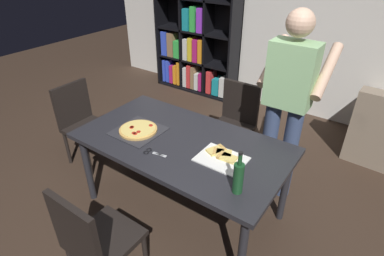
{
  "coord_description": "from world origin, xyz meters",
  "views": [
    {
      "loc": [
        1.3,
        -1.7,
        2.15
      ],
      "look_at": [
        0.0,
        0.15,
        0.8
      ],
      "focal_mm": 28.95,
      "sensor_mm": 36.0,
      "label": 1
    }
  ],
  "objects_px": {
    "chair_far_side": "(235,119)",
    "bookshelf": "(195,38)",
    "dining_table": "(182,148)",
    "kitchen_scissors": "(152,152)",
    "wine_bottle": "(238,177)",
    "chair_left_end": "(81,120)",
    "pepperoni_pizza_on_tray": "(138,130)",
    "chair_near_camera": "(93,239)",
    "person_serving_pizza": "(288,99)"
  },
  "relations": [
    {
      "from": "chair_far_side",
      "to": "bookshelf",
      "type": "xyz_separation_m",
      "value": [
        -1.51,
        1.41,
        0.35
      ]
    },
    {
      "from": "dining_table",
      "to": "chair_far_side",
      "type": "xyz_separation_m",
      "value": [
        0.0,
        0.97,
        -0.17
      ]
    },
    {
      "from": "chair_far_side",
      "to": "kitchen_scissors",
      "type": "relative_size",
      "value": 4.57
    },
    {
      "from": "wine_bottle",
      "to": "kitchen_scissors",
      "type": "distance_m",
      "value": 0.76
    },
    {
      "from": "chair_far_side",
      "to": "kitchen_scissors",
      "type": "bearing_deg",
      "value": -94.05
    },
    {
      "from": "chair_left_end",
      "to": "kitchen_scissors",
      "type": "height_order",
      "value": "chair_left_end"
    },
    {
      "from": "pepperoni_pizza_on_tray",
      "to": "kitchen_scissors",
      "type": "xyz_separation_m",
      "value": [
        0.31,
        -0.17,
        -0.01
      ]
    },
    {
      "from": "chair_near_camera",
      "to": "kitchen_scissors",
      "type": "xyz_separation_m",
      "value": [
        -0.09,
        0.7,
        0.24
      ]
    },
    {
      "from": "chair_left_end",
      "to": "wine_bottle",
      "type": "relative_size",
      "value": 2.85
    },
    {
      "from": "bookshelf",
      "to": "kitchen_scissors",
      "type": "bearing_deg",
      "value": -61.69
    },
    {
      "from": "dining_table",
      "to": "chair_near_camera",
      "type": "relative_size",
      "value": 1.95
    },
    {
      "from": "chair_far_side",
      "to": "kitchen_scissors",
      "type": "height_order",
      "value": "chair_far_side"
    },
    {
      "from": "chair_left_end",
      "to": "bookshelf",
      "type": "height_order",
      "value": "bookshelf"
    },
    {
      "from": "bookshelf",
      "to": "kitchen_scissors",
      "type": "xyz_separation_m",
      "value": [
        1.43,
        -2.65,
        -0.1
      ]
    },
    {
      "from": "person_serving_pizza",
      "to": "dining_table",
      "type": "bearing_deg",
      "value": -128.31
    },
    {
      "from": "chair_near_camera",
      "to": "wine_bottle",
      "type": "distance_m",
      "value": 1.02
    },
    {
      "from": "wine_bottle",
      "to": "kitchen_scissors",
      "type": "xyz_separation_m",
      "value": [
        -0.75,
        0.01,
        -0.11
      ]
    },
    {
      "from": "person_serving_pizza",
      "to": "wine_bottle",
      "type": "height_order",
      "value": "person_serving_pizza"
    },
    {
      "from": "dining_table",
      "to": "chair_left_end",
      "type": "relative_size",
      "value": 1.95
    },
    {
      "from": "chair_left_end",
      "to": "dining_table",
      "type": "bearing_deg",
      "value": 0.0
    },
    {
      "from": "pepperoni_pizza_on_tray",
      "to": "wine_bottle",
      "type": "xyz_separation_m",
      "value": [
        1.05,
        -0.18,
        0.1
      ]
    },
    {
      "from": "bookshelf",
      "to": "wine_bottle",
      "type": "height_order",
      "value": "bookshelf"
    },
    {
      "from": "bookshelf",
      "to": "chair_far_side",
      "type": "bearing_deg",
      "value": -42.98
    },
    {
      "from": "chair_near_camera",
      "to": "chair_far_side",
      "type": "bearing_deg",
      "value": 90.0
    },
    {
      "from": "chair_near_camera",
      "to": "person_serving_pizza",
      "type": "relative_size",
      "value": 0.51
    },
    {
      "from": "person_serving_pizza",
      "to": "kitchen_scissors",
      "type": "relative_size",
      "value": 8.89
    },
    {
      "from": "bookshelf",
      "to": "pepperoni_pizza_on_tray",
      "type": "xyz_separation_m",
      "value": [
        1.12,
        -2.47,
        -0.09
      ]
    },
    {
      "from": "chair_far_side",
      "to": "kitchen_scissors",
      "type": "xyz_separation_m",
      "value": [
        -0.09,
        -1.24,
        0.24
      ]
    },
    {
      "from": "bookshelf",
      "to": "person_serving_pizza",
      "type": "xyz_separation_m",
      "value": [
        2.1,
        -1.63,
        0.14
      ]
    },
    {
      "from": "chair_far_side",
      "to": "chair_left_end",
      "type": "relative_size",
      "value": 1.0
    },
    {
      "from": "chair_near_camera",
      "to": "chair_left_end",
      "type": "bearing_deg",
      "value": 144.69
    },
    {
      "from": "chair_far_side",
      "to": "dining_table",
      "type": "bearing_deg",
      "value": -90.0
    },
    {
      "from": "chair_far_side",
      "to": "person_serving_pizza",
      "type": "xyz_separation_m",
      "value": [
        0.59,
        -0.22,
        0.49
      ]
    },
    {
      "from": "dining_table",
      "to": "pepperoni_pizza_on_tray",
      "type": "height_order",
      "value": "pepperoni_pizza_on_tray"
    },
    {
      "from": "bookshelf",
      "to": "pepperoni_pizza_on_tray",
      "type": "height_order",
      "value": "bookshelf"
    },
    {
      "from": "chair_left_end",
      "to": "pepperoni_pizza_on_tray",
      "type": "relative_size",
      "value": 2.32
    },
    {
      "from": "chair_left_end",
      "to": "person_serving_pizza",
      "type": "bearing_deg",
      "value": 20.9
    },
    {
      "from": "bookshelf",
      "to": "kitchen_scissors",
      "type": "height_order",
      "value": "bookshelf"
    },
    {
      "from": "chair_near_camera",
      "to": "bookshelf",
      "type": "relative_size",
      "value": 0.46
    },
    {
      "from": "chair_left_end",
      "to": "kitchen_scissors",
      "type": "bearing_deg",
      "value": -11.97
    },
    {
      "from": "dining_table",
      "to": "chair_far_side",
      "type": "height_order",
      "value": "chair_far_side"
    },
    {
      "from": "chair_far_side",
      "to": "chair_left_end",
      "type": "bearing_deg",
      "value": -144.69
    },
    {
      "from": "chair_near_camera",
      "to": "wine_bottle",
      "type": "relative_size",
      "value": 2.85
    },
    {
      "from": "bookshelf",
      "to": "person_serving_pizza",
      "type": "bearing_deg",
      "value": -37.79
    },
    {
      "from": "wine_bottle",
      "to": "dining_table",
      "type": "bearing_deg",
      "value": 157.27
    },
    {
      "from": "pepperoni_pizza_on_tray",
      "to": "bookshelf",
      "type": "bearing_deg",
      "value": 114.34
    },
    {
      "from": "pepperoni_pizza_on_tray",
      "to": "chair_near_camera",
      "type": "bearing_deg",
      "value": -65.6
    },
    {
      "from": "dining_table",
      "to": "chair_left_end",
      "type": "height_order",
      "value": "chair_left_end"
    },
    {
      "from": "chair_near_camera",
      "to": "bookshelf",
      "type": "height_order",
      "value": "bookshelf"
    },
    {
      "from": "bookshelf",
      "to": "person_serving_pizza",
      "type": "relative_size",
      "value": 1.11
    }
  ]
}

